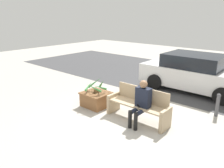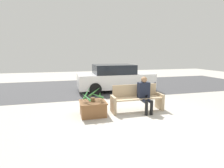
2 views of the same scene
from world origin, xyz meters
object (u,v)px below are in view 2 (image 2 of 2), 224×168
(planter_box, at_px, (93,108))
(bollard_post, at_px, (155,89))
(parked_car, at_px, (115,78))
(potted_plant, at_px, (93,95))
(person_seated, at_px, (145,93))
(bench, at_px, (137,98))

(planter_box, relative_size, bollard_post, 1.20)
(parked_car, bearing_deg, bollard_post, -52.79)
(planter_box, relative_size, potted_plant, 1.18)
(parked_car, bearing_deg, person_seated, -89.85)
(planter_box, bearing_deg, bollard_post, 29.47)
(planter_box, xyz_separation_m, bollard_post, (3.21, 1.81, 0.11))
(person_seated, bearing_deg, parked_car, 90.15)
(bench, height_order, potted_plant, potted_plant)
(planter_box, relative_size, parked_car, 0.21)
(potted_plant, bearing_deg, bench, 4.46)
(bench, relative_size, parked_car, 0.45)
(planter_box, xyz_separation_m, potted_plant, (0.01, -0.01, 0.43))
(potted_plant, height_order, parked_car, parked_car)
(potted_plant, bearing_deg, bollard_post, 29.62)
(bench, bearing_deg, planter_box, -175.79)
(person_seated, distance_m, potted_plant, 1.79)
(potted_plant, bearing_deg, person_seated, -2.37)
(potted_plant, xyz_separation_m, parked_car, (1.78, 3.69, 0.01))
(potted_plant, relative_size, bollard_post, 1.02)
(parked_car, distance_m, bollard_post, 2.38)
(bollard_post, bearing_deg, parked_car, 127.21)
(person_seated, height_order, bollard_post, person_seated)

